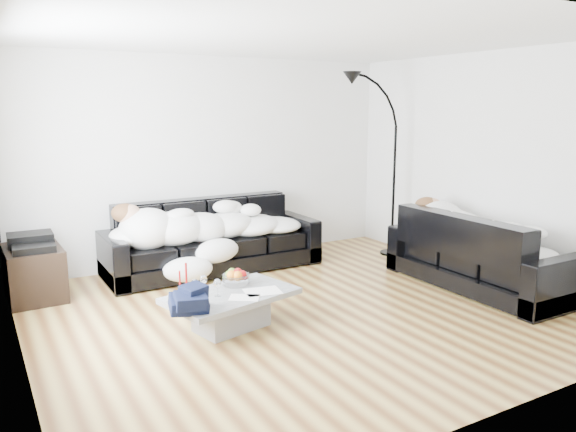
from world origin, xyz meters
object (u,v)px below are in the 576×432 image
wine_glass_c (218,288)px  candle_left (180,283)px  sofa_back (213,236)px  candle_right (186,277)px  sofa_right (480,250)px  fruit_bowl (236,277)px  shoes (511,301)px  sleeper_back (214,220)px  floor_lamp (394,177)px  av_cabinet (34,273)px  stereo (31,241)px  sleeper_right (481,231)px  wine_glass_b (195,289)px  coffee_table (231,311)px  wine_glass_a (204,284)px

wine_glass_c → candle_left: size_ratio=0.73×
sofa_back → candle_right: (-0.90, -1.55, 0.04)m
sofa_right → fruit_bowl: size_ratio=8.10×
shoes → sleeper_back: bearing=156.7°
shoes → floor_lamp: floor_lamp is taller
av_cabinet → shoes: bearing=-34.3°
sleeper_back → stereo: sleeper_back is taller
sleeper_back → sleeper_right: sleeper_back is taller
wine_glass_b → candle_left: (-0.08, 0.17, 0.02)m
wine_glass_c → floor_lamp: floor_lamp is taller
stereo → av_cabinet: bearing=0.0°
wine_glass_b → shoes: (3.01, -0.90, -0.37)m
coffee_table → wine_glass_a: 0.35m
floor_lamp → fruit_bowl: bearing=-174.5°
fruit_bowl → av_cabinet: size_ratio=0.32×
fruit_bowl → wine_glass_c: fruit_bowl is taller
av_cabinet → floor_lamp: floor_lamp is taller
wine_glass_b → candle_right: size_ratio=0.67×
wine_glass_c → sleeper_back: bearing=68.2°
sofa_right → floor_lamp: bearing=-3.7°
candle_right → sleeper_back: bearing=59.1°
sofa_back → fruit_bowl: size_ratio=10.11×
wine_glass_c → shoes: wine_glass_c is taller
sofa_back → coffee_table: (-0.57, -1.80, -0.26)m
wine_glass_a → coffee_table: bearing=-36.7°
candle_left → candle_right: candle_right is taller
sofa_right → fruit_bowl: bearing=79.9°
coffee_table → candle_left: 0.53m
fruit_bowl → candle_left: (-0.55, -0.01, 0.03)m
wine_glass_c → floor_lamp: bearing=23.0°
sleeper_back → sleeper_right: size_ratio=1.23×
wine_glass_c → stereo: stereo is taller
shoes → stereo: size_ratio=0.95×
sleeper_right → candle_right: bearing=80.4°
sleeper_right → wine_glass_c: sleeper_right is taller
sofa_right → wine_glass_a: 3.10m
sleeper_right → coffee_table: size_ratio=1.56×
wine_glass_c → coffee_table: bearing=6.7°
sleeper_right → stereo: size_ratio=4.05×
sofa_right → stereo: (-4.31, 2.08, 0.19)m
wine_glass_c → av_cabinet: (-1.31, 1.81, -0.14)m
wine_glass_b → sleeper_right: bearing=-5.4°
sleeper_back → wine_glass_b: sleeper_back is taller
sofa_right → floor_lamp: floor_lamp is taller
sofa_right → candle_right: (-3.19, 0.54, 0.04)m
sofa_right → av_cabinet: 4.79m
candle_left → floor_lamp: 3.61m
sofa_right → av_cabinet: bearing=64.2°
sofa_right → candle_right: 3.24m
candle_right → floor_lamp: bearing=17.7°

